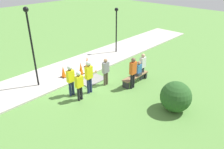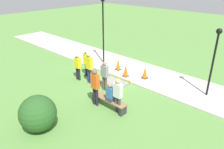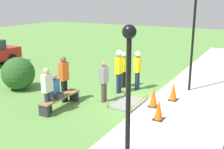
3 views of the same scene
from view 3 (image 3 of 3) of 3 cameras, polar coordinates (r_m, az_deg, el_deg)
The scene contains 17 objects.
ground_plane at distance 11.54m, azimuth 7.52°, elevation -5.40°, with size 60.00×60.00×0.00m, color #5B8E42.
sidewalk at distance 11.09m, azimuth 15.25°, elevation -6.40°, with size 28.00×3.18×0.10m.
wet_concrete_patch at distance 11.15m, azimuth 3.21°, elevation -5.85°, with size 1.60×1.04×0.27m.
traffic_cone_near_patch at distance 9.54m, azimuth 9.48°, elevation -7.08°, with size 0.34×0.34×0.71m.
traffic_cone_far_patch at distance 10.61m, azimuth 8.43°, elevation -4.48°, with size 0.34×0.34×0.79m.
traffic_cone_sidewalk_edge at distance 11.41m, azimuth 12.36°, elevation -3.36°, with size 0.34×0.34×0.75m.
park_bench at distance 10.82m, azimuth -10.52°, elevation -5.01°, with size 1.98×0.44×0.47m.
person_seated_on_bench at distance 10.57m, azimuth -11.43°, elevation -2.79°, with size 0.36×0.44×0.89m.
worker_supervisor at distance 12.95m, azimuth 2.37°, elevation 1.59°, with size 0.40×0.24×1.68m.
worker_assistant at distance 12.65m, azimuth 5.23°, elevation 1.56°, with size 0.40×0.26×1.78m.
worker_trainee at distance 12.11m, azimuth 1.42°, elevation 1.52°, with size 0.40×0.28×1.92m.
bystander_in_orange_shirt at distance 11.22m, azimuth -9.76°, elevation -0.31°, with size 0.40×0.25×1.87m.
bystander_in_gray_shirt at distance 10.21m, azimuth -13.00°, elevation -2.70°, with size 0.40×0.22×1.70m.
bystander_in_white_shirt at distance 11.11m, azimuth -1.66°, elevation -0.99°, with size 0.40×0.22×1.66m.
lamppost_near at distance 12.39m, azimuth 16.30°, elevation 9.60°, with size 0.28×0.28×4.43m.
lamppost_far at distance 5.59m, azimuth 3.37°, elevation -1.76°, with size 0.28×0.28×3.46m.
shrub_rounded_near at distance 13.39m, azimuth -18.51°, elevation 0.20°, with size 1.49×1.49×1.49m.
Camera 3 is at (-10.11, -3.82, 4.04)m, focal length 45.00 mm.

